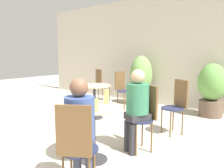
% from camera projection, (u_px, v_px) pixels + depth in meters
% --- Properties ---
extents(ground_plane, '(20.00, 20.00, 0.00)m').
position_uv_depth(ground_plane, '(72.00, 160.00, 2.92)').
color(ground_plane, '#B2A899').
extents(storefront_wall, '(10.00, 0.06, 3.00)m').
position_uv_depth(storefront_wall, '(181.00, 50.00, 5.67)').
color(storefront_wall, beige).
rests_on(storefront_wall, ground_plane).
extents(cafe_table_near, '(0.74, 0.74, 0.74)m').
position_uv_depth(cafe_table_near, '(93.00, 119.00, 2.85)').
color(cafe_table_near, '#2D2D33').
rests_on(cafe_table_near, ground_plane).
extents(cafe_table_far, '(0.72, 0.72, 0.74)m').
position_uv_depth(cafe_table_far, '(94.00, 93.00, 4.78)').
color(cafe_table_far, '#2D2D33').
rests_on(cafe_table_far, ground_plane).
extents(bistro_chair_0, '(0.44, 0.44, 0.96)m').
position_uv_depth(bistro_chair_0, '(76.00, 143.00, 2.07)').
color(bistro_chair_0, '#232847').
rests_on(bistro_chair_0, ground_plane).
extents(bistro_chair_1, '(0.43, 0.44, 0.96)m').
position_uv_depth(bistro_chair_1, '(145.00, 112.00, 3.17)').
color(bistro_chair_1, '#232847').
rests_on(bistro_chair_1, ground_plane).
extents(bistro_chair_2, '(0.41, 0.39, 0.96)m').
position_uv_depth(bistro_chair_2, '(122.00, 86.00, 5.65)').
color(bistro_chair_2, '#232847').
rests_on(bistro_chair_2, ground_plane).
extents(bistro_chair_3, '(0.41, 0.43, 0.96)m').
position_uv_depth(bistro_chair_3, '(101.00, 82.00, 6.52)').
color(bistro_chair_3, '#232847').
rests_on(bistro_chair_3, ground_plane).
extents(bistro_chair_4, '(0.43, 0.44, 0.96)m').
position_uv_depth(bistro_chair_4, '(177.00, 102.00, 3.85)').
color(bistro_chair_4, '#232847').
rests_on(bistro_chair_4, ground_plane).
extents(seated_person_0, '(0.37, 0.38, 1.18)m').
position_uv_depth(seated_person_0, '(80.00, 124.00, 2.19)').
color(seated_person_0, '#42475B').
rests_on(seated_person_0, ground_plane).
extents(seated_person_1, '(0.38, 0.40, 1.20)m').
position_uv_depth(seated_person_1, '(137.00, 103.00, 3.09)').
color(seated_person_1, '#2D2D33').
rests_on(seated_person_1, ground_plane).
extents(beer_glass_0, '(0.06, 0.06, 0.20)m').
position_uv_depth(beer_glass_0, '(107.00, 97.00, 2.98)').
color(beer_glass_0, '#DBC65B').
rests_on(beer_glass_0, cafe_table_near).
extents(beer_glass_1, '(0.06, 0.06, 0.14)m').
position_uv_depth(beer_glass_1, '(83.00, 98.00, 3.00)').
color(beer_glass_1, '#DBC65B').
rests_on(beer_glass_1, cafe_table_near).
extents(beer_glass_2, '(0.06, 0.06, 0.18)m').
position_uv_depth(beer_glass_2, '(75.00, 101.00, 2.74)').
color(beer_glass_2, silver).
rests_on(beer_glass_2, cafe_table_near).
extents(beer_glass_3, '(0.07, 0.07, 0.14)m').
position_uv_depth(beer_glass_3, '(96.00, 105.00, 2.59)').
color(beer_glass_3, '#DBC65B').
rests_on(beer_glass_3, cafe_table_near).
extents(potted_plant_0, '(0.60, 0.60, 1.36)m').
position_uv_depth(potted_plant_0, '(141.00, 78.00, 5.99)').
color(potted_plant_0, slate).
rests_on(potted_plant_0, ground_plane).
extents(potted_plant_1, '(0.62, 0.62, 1.20)m').
position_uv_depth(potted_plant_1, '(212.00, 88.00, 4.91)').
color(potted_plant_1, brown).
rests_on(potted_plant_1, ground_plane).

